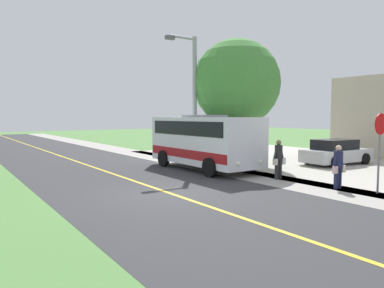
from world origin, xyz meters
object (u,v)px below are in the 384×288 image
stop_sign (380,139)px  street_light_pole (193,95)px  pedestrian_waiting (279,158)px  tree_curbside (236,83)px  parked_car_near (336,152)px  shuttle_bus_front (204,139)px  pedestrian_with_bags (338,165)px

stop_sign → street_light_pole: (1.24, -9.85, 2.02)m
pedestrian_waiting → street_light_pole: bearing=-83.9°
street_light_pole → tree_curbside: tree_curbside is taller
tree_curbside → parked_car_near: bearing=142.3°
pedestrian_waiting → street_light_pole: 6.54m
parked_car_near → shuttle_bus_front: bearing=-20.5°
tree_curbside → street_light_pole: bearing=-17.2°
shuttle_bus_front → parked_car_near: shuttle_bus_front is taller
pedestrian_with_bags → pedestrian_waiting: 2.74m
shuttle_bus_front → tree_curbside: size_ratio=0.95×
pedestrian_with_bags → parked_car_near: (-6.21, -4.16, -0.21)m
pedestrian_waiting → pedestrian_with_bags: bearing=95.8°
pedestrian_with_bags → parked_car_near: bearing=-146.2°
pedestrian_with_bags → stop_sign: bearing=104.0°
stop_sign → street_light_pole: size_ratio=0.40×
stop_sign → parked_car_near: 8.17m
shuttle_bus_front → tree_curbside: tree_curbside is taller
pedestrian_with_bags → stop_sign: size_ratio=0.58×
pedestrian_waiting → parked_car_near: bearing=-167.6°
parked_car_near → pedestrian_waiting: bearing=12.4°
shuttle_bus_front → pedestrian_with_bags: (-1.24, 6.95, -0.67)m
shuttle_bus_front → pedestrian_with_bags: shuttle_bus_front is taller
shuttle_bus_front → pedestrian_waiting: shuttle_bus_front is taller
pedestrian_with_bags → tree_curbside: (-1.64, -7.70, 3.78)m
pedestrian_with_bags → parked_car_near: size_ratio=0.37×
parked_car_near → street_light_pole: bearing=-31.3°
shuttle_bus_front → tree_curbside: bearing=-165.5°
pedestrian_waiting → tree_curbside: size_ratio=0.24×
pedestrian_waiting → tree_curbside: bearing=-111.1°
stop_sign → tree_curbside: 9.56m
shuttle_bus_front → stop_sign: 8.48m
pedestrian_waiting → parked_car_near: pedestrian_waiting is taller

